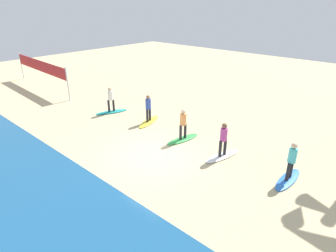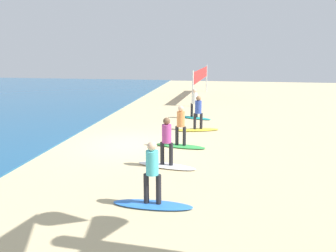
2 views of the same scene
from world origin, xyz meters
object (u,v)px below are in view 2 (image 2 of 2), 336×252
surfer_yellow (198,110)px  surfer_teal (194,101)px  surfboard_white (167,166)px  surfer_green (181,123)px  surfboard_green (181,146)px  volleyball_net (201,76)px  surfboard_yellow (198,130)px  surfboard_blue (153,205)px  surfboard_teal (194,118)px  surfer_blue (152,168)px  surfer_white (167,138)px

surfer_yellow → surfer_teal: size_ratio=1.00×
surfboard_white → surfer_green: surfer_green is taller
surfboard_green → volleyball_net: size_ratio=0.23×
surfboard_yellow → surfboard_blue: bearing=70.3°
surfboard_blue → surfboard_green: (5.59, -0.00, 0.00)m
surfboard_blue → surfboard_green: same height
surfer_green → surfer_teal: size_ratio=1.00×
surfboard_blue → surfboard_white: 3.07m
surfer_green → surfboard_teal: size_ratio=0.78×
surfboard_green → surfer_green: surfer_green is taller
surfer_blue → surfboard_teal: bearing=-0.1°
surfboard_blue → surfer_white: 3.22m
surfboard_white → volleyball_net: 17.55m
surfer_blue → surfer_yellow: same height
surfer_white → surfer_blue: bearing=-177.2°
surfer_white → surfboard_yellow: size_ratio=0.78×
volleyball_net → surfer_teal: bearing=-178.2°
surfboard_blue → surfer_white: (3.06, 0.15, 0.99)m
surfboard_white → surfer_yellow: 5.70m
surfer_yellow → surfer_teal: (3.04, 0.46, 0.00)m
surfer_white → surfer_yellow: 5.62m
surfer_yellow → volleyball_net: size_ratio=0.18×
surfboard_blue → surfer_teal: (11.68, -0.01, 0.99)m
surfboard_green → volleyball_net: volleyball_net is taller
surfer_blue → surfboard_teal: (11.68, -0.01, -0.99)m
surfboard_white → surfboard_teal: size_ratio=1.00×
surfboard_green → surfboard_yellow: (3.06, -0.47, 0.00)m
surfer_blue → volleyball_net: volleyball_net is taller
surfer_green → surfer_yellow: 3.09m
surfboard_yellow → surfboard_teal: size_ratio=1.00×
surfer_teal → surfer_white: bearing=178.9°
surfer_yellow → surfer_teal: same height
surfboard_white → surfboard_teal: 8.62m
surfer_yellow → surfboard_teal: (3.04, 0.46, -0.99)m
surfboard_blue → volleyball_net: 20.60m
volleyball_net → surfboard_teal: bearing=-178.2°
surfer_yellow → surfboard_teal: size_ratio=0.78×
surfer_white → surfboard_teal: size_ratio=0.78×
surfboard_yellow → volleyball_net: volleyball_net is taller
surfboard_white → surfer_white: size_ratio=1.28×
surfboard_yellow → surfer_yellow: size_ratio=1.28×
surfer_yellow → volleyball_net: 11.93m
surfboard_blue → surfboard_yellow: size_ratio=1.00×
surfboard_blue → surfer_blue: (0.00, 0.00, 0.99)m
surfboard_green → surfboard_teal: (6.10, -0.01, 0.00)m
surfboard_green → surfer_yellow: 3.25m
surfboard_teal → surfer_white: bearing=110.6°
surfboard_teal → surfer_teal: (0.00, 0.00, 0.99)m
surfer_white → surfboard_teal: 8.68m
surfboard_white → volleyball_net: (17.46, 0.12, 1.74)m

